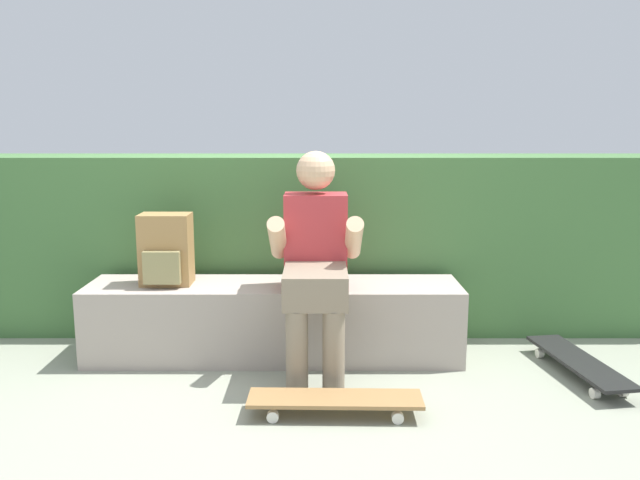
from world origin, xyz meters
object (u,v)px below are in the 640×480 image
object	(u,v)px
skateboard_beside_bench	(580,362)
backpack_on_bench	(167,251)
bench_main	(276,320)
person_skater	(317,257)
skateboard_near_person	(336,400)

from	to	relation	value
skateboard_beside_bench	backpack_on_bench	size ratio (longest dim) A/B	2.05
bench_main	backpack_on_bench	size ratio (longest dim) A/B	5.27
bench_main	backpack_on_bench	xyz separation A→B (m)	(-0.60, -0.01, 0.41)
person_skater	backpack_on_bench	distance (m)	0.86
person_skater	skateboard_beside_bench	xyz separation A→B (m)	(1.40, -0.08, -0.56)
skateboard_near_person	backpack_on_bench	bearing A→B (deg)	140.99
bench_main	backpack_on_bench	bearing A→B (deg)	-179.10
person_skater	backpack_on_bench	size ratio (longest dim) A/B	2.95
skateboard_near_person	skateboard_beside_bench	bearing A→B (deg)	19.84
skateboard_beside_bench	person_skater	bearing A→B (deg)	176.70
skateboard_near_person	bench_main	bearing A→B (deg)	113.42
person_skater	backpack_on_bench	xyz separation A→B (m)	(-0.84, 0.20, -0.01)
skateboard_beside_bench	backpack_on_bench	distance (m)	2.32
bench_main	skateboard_beside_bench	bearing A→B (deg)	-10.15
skateboard_near_person	backpack_on_bench	xyz separation A→B (m)	(-0.93, 0.76, 0.55)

